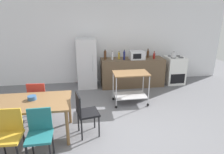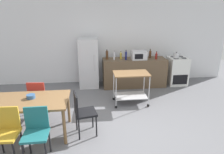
# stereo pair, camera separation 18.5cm
# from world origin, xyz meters

# --- Properties ---
(ground_plane) EXTENTS (12.00, 12.00, 0.00)m
(ground_plane) POSITION_xyz_m (0.00, 0.00, 0.00)
(ground_plane) COLOR slate
(back_wall) EXTENTS (8.40, 0.12, 2.90)m
(back_wall) POSITION_xyz_m (0.00, 3.20, 1.45)
(back_wall) COLOR white
(back_wall) RESTS_ON ground_plane
(kitchen_counter) EXTENTS (2.00, 0.64, 0.90)m
(kitchen_counter) POSITION_xyz_m (0.90, 2.60, 0.45)
(kitchen_counter) COLOR brown
(kitchen_counter) RESTS_ON ground_plane
(dining_table) EXTENTS (1.50, 0.90, 0.75)m
(dining_table) POSITION_xyz_m (-1.68, 0.16, 0.67)
(dining_table) COLOR brown
(dining_table) RESTS_ON ground_plane
(chair_teal) EXTENTS (0.41, 0.41, 0.89)m
(chair_teal) POSITION_xyz_m (-1.40, -0.54, 0.52)
(chair_teal) COLOR #1E666B
(chair_teal) RESTS_ON ground_plane
(chair_black) EXTENTS (0.47, 0.47, 0.89)m
(chair_black) POSITION_xyz_m (-0.67, 0.05, 0.52)
(chair_black) COLOR black
(chair_black) RESTS_ON ground_plane
(chair_red) EXTENTS (0.43, 0.43, 0.89)m
(chair_red) POSITION_xyz_m (-1.68, 0.85, 0.52)
(chair_red) COLOR #B72D23
(chair_red) RESTS_ON ground_plane
(chair_mustard) EXTENTS (0.41, 0.41, 0.89)m
(chair_mustard) POSITION_xyz_m (-1.88, -0.49, 0.52)
(chair_mustard) COLOR gold
(chair_mustard) RESTS_ON ground_plane
(stove_oven) EXTENTS (0.60, 0.61, 0.92)m
(stove_oven) POSITION_xyz_m (2.35, 2.62, 0.45)
(stove_oven) COLOR white
(stove_oven) RESTS_ON ground_plane
(refrigerator) EXTENTS (0.60, 0.63, 1.55)m
(refrigerator) POSITION_xyz_m (-0.55, 2.70, 0.78)
(refrigerator) COLOR silver
(refrigerator) RESTS_ON ground_plane
(kitchen_cart) EXTENTS (0.91, 0.57, 0.85)m
(kitchen_cart) POSITION_xyz_m (0.54, 1.32, 0.57)
(kitchen_cart) COLOR brown
(kitchen_cart) RESTS_ON ground_plane
(bottle_olive_oil) EXTENTS (0.08, 0.08, 0.31)m
(bottle_olive_oil) POSITION_xyz_m (0.03, 2.64, 1.04)
(bottle_olive_oil) COLOR #4C2D19
(bottle_olive_oil) RESTS_ON kitchen_counter
(bottle_soy_sauce) EXTENTS (0.06, 0.06, 0.27)m
(bottle_soy_sauce) POSITION_xyz_m (0.25, 2.56, 1.01)
(bottle_soy_sauce) COLOR silver
(bottle_soy_sauce) RESTS_ON kitchen_counter
(bottle_soda) EXTENTS (0.06, 0.06, 0.25)m
(bottle_soda) POSITION_xyz_m (0.46, 2.61, 1.00)
(bottle_soda) COLOR gold
(bottle_soda) RESTS_ON kitchen_counter
(bottle_vinegar) EXTENTS (0.06, 0.06, 0.31)m
(bottle_vinegar) POSITION_xyz_m (0.61, 2.51, 1.03)
(bottle_vinegar) COLOR navy
(bottle_vinegar) RESTS_ON kitchen_counter
(microwave) EXTENTS (0.46, 0.35, 0.26)m
(microwave) POSITION_xyz_m (1.02, 2.52, 1.03)
(microwave) COLOR silver
(microwave) RESTS_ON kitchen_counter
(bottle_wine) EXTENTS (0.07, 0.07, 0.29)m
(bottle_wine) POSITION_xyz_m (1.43, 2.69, 1.02)
(bottle_wine) COLOR #4C2D19
(bottle_wine) RESTS_ON kitchen_counter
(bottle_sesame_oil) EXTENTS (0.07, 0.07, 0.24)m
(bottle_sesame_oil) POSITION_xyz_m (1.57, 2.52, 0.99)
(bottle_sesame_oil) COLOR maroon
(bottle_sesame_oil) RESTS_ON kitchen_counter
(fruit_bowl) EXTENTS (0.16, 0.16, 0.08)m
(fruit_bowl) POSITION_xyz_m (-1.66, 0.23, 0.79)
(fruit_bowl) COLOR #33598C
(fruit_bowl) RESTS_ON dining_table
(kettle) EXTENTS (0.24, 0.17, 0.19)m
(kettle) POSITION_xyz_m (2.23, 2.52, 1.00)
(kettle) COLOR silver
(kettle) RESTS_ON stove_oven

